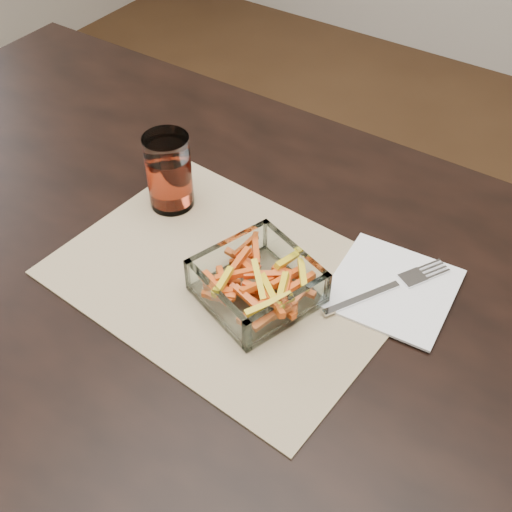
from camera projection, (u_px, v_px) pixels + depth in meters
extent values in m
cube|color=black|center=(223.00, 301.00, 0.87)|extent=(1.60, 0.90, 0.03)
cylinder|color=black|center=(85.00, 189.00, 1.63)|extent=(0.06, 0.06, 0.72)
cube|color=tan|center=(228.00, 277.00, 0.87)|extent=(0.47, 0.36, 0.00)
cube|color=white|center=(257.00, 294.00, 0.85)|extent=(0.17, 0.17, 0.01)
cube|color=white|center=(295.00, 261.00, 0.86)|extent=(0.13, 0.05, 0.05)
cube|color=white|center=(217.00, 304.00, 0.80)|extent=(0.13, 0.05, 0.05)
cube|color=white|center=(229.00, 255.00, 0.87)|extent=(0.05, 0.13, 0.05)
cube|color=white|center=(288.00, 312.00, 0.79)|extent=(0.05, 0.13, 0.05)
cylinder|color=white|center=(169.00, 172.00, 0.94)|extent=(0.07, 0.07, 0.12)
cylinder|color=#AC2F18|center=(170.00, 179.00, 0.95)|extent=(0.06, 0.06, 0.08)
cube|color=white|center=(392.00, 288.00, 0.86)|extent=(0.17, 0.17, 0.00)
cube|color=silver|center=(361.00, 298.00, 0.84)|extent=(0.07, 0.11, 0.00)
cube|color=silver|center=(413.00, 278.00, 0.86)|extent=(0.04, 0.04, 0.00)
cube|color=silver|center=(429.00, 264.00, 0.88)|extent=(0.02, 0.03, 0.00)
cube|color=silver|center=(432.00, 268.00, 0.88)|extent=(0.02, 0.03, 0.00)
cube|color=silver|center=(435.00, 271.00, 0.87)|extent=(0.02, 0.03, 0.00)
cube|color=silver|center=(439.00, 274.00, 0.87)|extent=(0.02, 0.03, 0.00)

